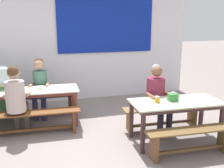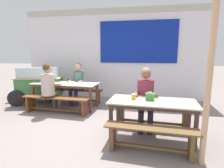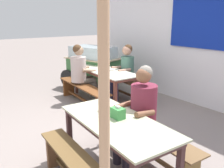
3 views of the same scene
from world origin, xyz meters
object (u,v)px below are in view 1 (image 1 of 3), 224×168
Objects in this scene: person_right_near_table at (157,95)px; bench_far_front at (30,120)px; bench_near_front at (191,139)px; soup_bowl at (40,87)px; person_center_facing at (40,84)px; condiment_jar at (157,99)px; bench_near_back at (162,115)px; tissue_box at (173,97)px; person_left_back_turned at (16,96)px; bench_far_back at (33,102)px; dining_table_far at (30,93)px; dining_table_near at (176,106)px.

bench_far_front is at bearing 168.08° from person_right_near_table.
soup_bowl is (-2.16, 2.07, 0.46)m from bench_near_front.
person_center_facing reaches higher than condiment_jar.
tissue_box reaches higher than bench_near_back.
soup_bowl reaches higher than bench_far_front.
person_left_back_turned is (-2.57, 1.55, 0.45)m from bench_near_front.
person_center_facing is (-2.15, 2.46, 0.44)m from bench_near_front.
bench_far_back is 1.43× the size of person_left_back_turned.
dining_table_far is 0.52m from person_left_back_turned.
tissue_box is (-0.04, 0.05, 0.14)m from dining_table_near.
dining_table_far is 12.28× the size of tissue_box.
tissue_box is (2.56, -0.98, 0.05)m from person_left_back_turned.
dining_table_far reaches higher than bench_near_front.
tissue_box is at bearing -40.37° from bench_far_back.
bench_near_back is at bearing -10.62° from person_left_back_turned.
person_right_near_table is (2.29, -0.48, 0.41)m from bench_far_front.
dining_table_near is at bearing -7.38° from condiment_jar.
bench_near_back is at bearing 86.59° from dining_table_near.
bench_far_front is at bearing -92.98° from dining_table_far.
bench_far_front is 1.41× the size of person_left_back_turned.
person_right_near_table reaches higher than dining_table_far.
dining_table_far is 18.46× the size of condiment_jar.
bench_near_front is (2.32, -2.54, -0.02)m from bench_far_back.
dining_table_near is 3.11m from bench_far_back.
person_center_facing is at bearing 66.14° from dining_table_far.
condiment_jar is (-0.30, -0.00, -0.01)m from tissue_box.
person_left_back_turned is (-0.25, -0.99, 0.43)m from bench_far_back.
person_left_back_turned is 2.74m from tissue_box.
bench_far_front is at bearing 156.31° from condiment_jar.
tissue_box reaches higher than condiment_jar.
person_right_near_table reaches higher than bench_near_front.
bench_far_front is at bearing 158.43° from dining_table_near.
soup_bowl is at bearing -90.67° from person_center_facing.
person_left_back_turned is (-2.64, 0.49, 0.45)m from bench_near_back.
tissue_box is (2.34, -1.44, 0.14)m from dining_table_far.
bench_near_back is at bearing -21.55° from dining_table_far.
condiment_jar is at bearing -38.88° from soup_bowl.
condiment_jar is (1.85, -1.89, 0.05)m from person_center_facing.
tissue_box is (0.08, -0.42, 0.07)m from person_right_near_table.
tissue_box is (2.37, -0.91, 0.48)m from bench_far_front.
condiment_jar is (-0.37, -0.49, 0.49)m from bench_near_back.
person_left_back_turned reaches higher than condiment_jar.
bench_near_front is at bearing -43.76° from soup_bowl.
person_left_back_turned is at bearing 148.90° from bench_near_front.
bench_near_back is 0.78m from condiment_jar.
bench_far_front is 12.11× the size of soup_bowl.
tissue_box is at bearing -34.77° from soup_bowl.
bench_far_back is at bearing 87.02° from dining_table_far.
bench_far_front is at bearing 159.04° from tissue_box.
person_left_back_turned reaches higher than bench_far_front.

